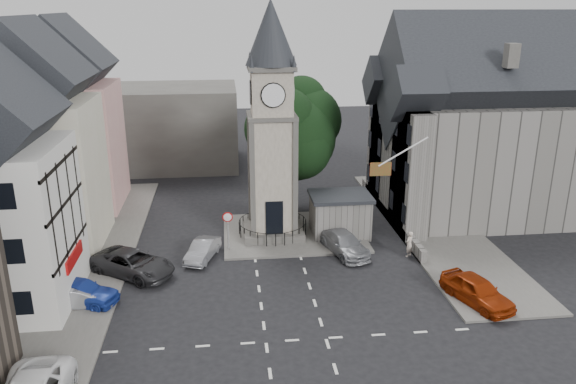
{
  "coord_description": "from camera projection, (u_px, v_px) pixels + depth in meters",
  "views": [
    {
      "loc": [
        -3.09,
        -29.38,
        15.89
      ],
      "look_at": [
        0.78,
        5.0,
        4.25
      ],
      "focal_mm": 35.0,
      "sensor_mm": 36.0,
      "label": 1
    }
  ],
  "objects": [
    {
      "name": "ground",
      "position": [
        284.0,
        287.0,
        33.07
      ],
      "size": [
        120.0,
        120.0,
        0.0
      ],
      "primitive_type": "plane",
      "color": "black",
      "rests_on": "ground"
    },
    {
      "name": "pavement_west",
      "position": [
        89.0,
        254.0,
        37.37
      ],
      "size": [
        6.0,
        30.0,
        0.14
      ],
      "primitive_type": "cube",
      "color": "#595651",
      "rests_on": "ground"
    },
    {
      "name": "pavement_east",
      "position": [
        433.0,
        227.0,
        41.85
      ],
      "size": [
        6.0,
        26.0,
        0.14
      ],
      "primitive_type": "cube",
      "color": "#595651",
      "rests_on": "ground"
    },
    {
      "name": "central_island",
      "position": [
        293.0,
        233.0,
        40.74
      ],
      "size": [
        10.0,
        8.0,
        0.16
      ],
      "primitive_type": "cube",
      "color": "#595651",
      "rests_on": "ground"
    },
    {
      "name": "road_markings",
      "position": [
        296.0,
        340.0,
        27.89
      ],
      "size": [
        20.0,
        8.0,
        0.01
      ],
      "primitive_type": "cube",
      "color": "silver",
      "rests_on": "ground"
    },
    {
      "name": "clock_tower",
      "position": [
        272.0,
        124.0,
        38.0
      ],
      "size": [
        4.86,
        4.86,
        16.25
      ],
      "color": "#4C4944",
      "rests_on": "ground"
    },
    {
      "name": "stone_shelter",
      "position": [
        340.0,
        215.0,
        40.15
      ],
      "size": [
        4.3,
        3.3,
        3.08
      ],
      "color": "#66635E",
      "rests_on": "ground"
    },
    {
      "name": "town_tree",
      "position": [
        292.0,
        125.0,
        43.3
      ],
      "size": [
        7.2,
        7.2,
        10.8
      ],
      "color": "black",
      "rests_on": "ground"
    },
    {
      "name": "warning_sign_post",
      "position": [
        228.0,
        224.0,
        37.2
      ],
      "size": [
        0.7,
        0.19,
        2.85
      ],
      "color": "black",
      "rests_on": "ground"
    },
    {
      "name": "terrace_pink",
      "position": [
        68.0,
        127.0,
        44.4
      ],
      "size": [
        8.1,
        7.6,
        12.8
      ],
      "color": "#D0908F",
      "rests_on": "ground"
    },
    {
      "name": "terrace_cream",
      "position": [
        37.0,
        153.0,
        36.86
      ],
      "size": [
        8.1,
        7.6,
        12.8
      ],
      "color": "beige",
      "rests_on": "ground"
    },
    {
      "name": "backdrop_west",
      "position": [
        138.0,
        127.0,
        56.89
      ],
      "size": [
        20.0,
        10.0,
        8.0
      ],
      "primitive_type": "cube",
      "color": "#4C4944",
      "rests_on": "ground"
    },
    {
      "name": "east_building",
      "position": [
        471.0,
        136.0,
        43.08
      ],
      "size": [
        14.4,
        11.4,
        12.6
      ],
      "color": "#66635E",
      "rests_on": "ground"
    },
    {
      "name": "east_boundary_wall",
      "position": [
        389.0,
        214.0,
        43.32
      ],
      "size": [
        0.4,
        16.0,
        0.9
      ],
      "primitive_type": "cube",
      "color": "#66635E",
      "rests_on": "ground"
    },
    {
      "name": "flagpole",
      "position": [
        403.0,
        152.0,
        35.45
      ],
      "size": [
        3.68,
        0.1,
        2.74
      ],
      "color": "white",
      "rests_on": "ground"
    },
    {
      "name": "car_west_blue",
      "position": [
        79.0,
        291.0,
        31.08
      ],
      "size": [
        4.73,
        3.15,
        1.5
      ],
      "primitive_type": "imported",
      "rotation": [
        0.0,
        0.0,
        1.23
      ],
      "color": "#1D389F",
      "rests_on": "ground"
    },
    {
      "name": "car_west_silver",
      "position": [
        78.0,
        296.0,
        30.78
      ],
      "size": [
        3.8,
        1.33,
        1.25
      ],
      "primitive_type": "imported",
      "rotation": [
        0.0,
        0.0,
        1.57
      ],
      "color": "gray",
      "rests_on": "ground"
    },
    {
      "name": "car_west_grey",
      "position": [
        133.0,
        263.0,
        34.41
      ],
      "size": [
        5.92,
        5.17,
        1.52
      ],
      "primitive_type": "imported",
      "rotation": [
        0.0,
        0.0,
        0.97
      ],
      "color": "#2B2B2E",
      "rests_on": "ground"
    },
    {
      "name": "car_island_silver",
      "position": [
        203.0,
        250.0,
        36.59
      ],
      "size": [
        2.47,
        3.97,
        1.24
      ],
      "primitive_type": "imported",
      "rotation": [
        0.0,
        0.0,
        -0.33
      ],
      "color": "#95969D",
      "rests_on": "ground"
    },
    {
      "name": "car_island_east",
      "position": [
        345.0,
        243.0,
        37.43
      ],
      "size": [
        3.21,
        5.12,
        1.38
      ],
      "primitive_type": "imported",
      "rotation": [
        0.0,
        0.0,
        0.29
      ],
      "color": "#93959A",
      "rests_on": "ground"
    },
    {
      "name": "car_east_red",
      "position": [
        477.0,
        291.0,
        31.1
      ],
      "size": [
        3.31,
        4.95,
        1.57
      ],
      "primitive_type": "imported",
      "rotation": [
        0.0,
        0.0,
        0.35
      ],
      "color": "#942908",
      "rests_on": "ground"
    },
    {
      "name": "pedestrian",
      "position": [
        409.0,
        244.0,
        36.89
      ],
      "size": [
        0.75,
        0.73,
        1.75
      ],
      "primitive_type": "imported",
      "rotation": [
        0.0,
        0.0,
        3.86
      ],
      "color": "beige",
      "rests_on": "ground"
    }
  ]
}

